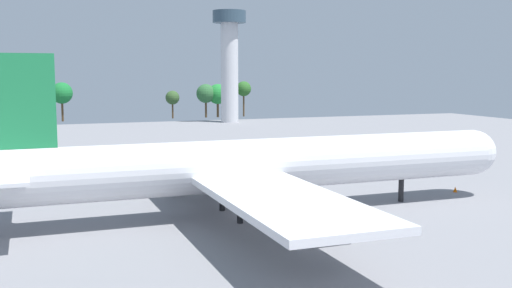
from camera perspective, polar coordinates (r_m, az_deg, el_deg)
ground_plane at (r=72.73m, az=0.00°, el=-6.66°), size 277.44×277.44×0.00m
cargo_airplane at (r=71.43m, az=-0.32°, el=-2.06°), size 69.36×58.70×18.87m
safety_cone_nose at (r=90.28m, az=18.33°, el=-4.09°), size 0.57×0.57×0.81m
control_tower at (r=204.52m, az=-2.53°, el=8.31°), size 11.14×11.14×37.27m
tree_line_backdrop at (r=222.18m, az=-9.41°, el=4.73°), size 130.86×7.55×13.46m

